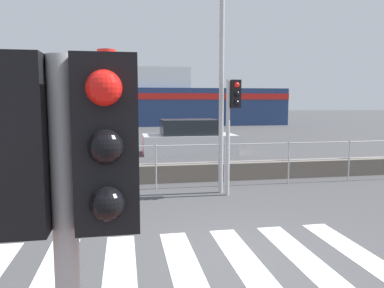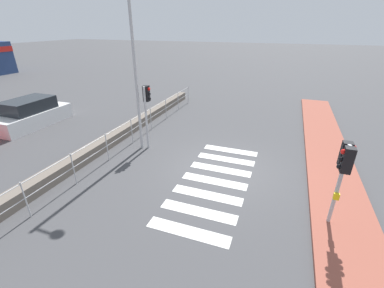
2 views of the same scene
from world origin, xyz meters
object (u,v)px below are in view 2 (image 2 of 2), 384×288
Objects in this scene: traffic_light_near at (344,165)px; parked_car_white at (31,114)px; streetlamp at (137,56)px; traffic_light_far at (147,103)px.

parked_car_white is (3.09, 14.96, -1.32)m from traffic_light_near.
streetlamp is 1.62× the size of parked_car_white.
traffic_light_near is 0.89× the size of traffic_light_far.
parked_car_white is (0.25, 7.65, -1.45)m from traffic_light_far.
traffic_light_near is at bearing -111.23° from traffic_light_far.
traffic_light_near is at bearing -109.52° from streetlamp.
traffic_light_far is at bearing -32.12° from streetlamp.
traffic_light_near is 15.34m from parked_car_white.
streetlamp reaches higher than parked_car_white.
traffic_light_far is 2.01m from streetlamp.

